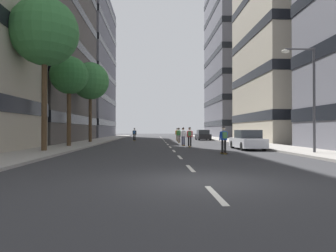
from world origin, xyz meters
The scene contains 19 objects.
ground_plane centered at (0.00, 27.59, 0.00)m, with size 165.55×165.55×0.00m, color #333335.
sidewalk_left centered at (-8.85, 31.04, 0.07)m, with size 3.58×75.88×0.14m, color #9E9991.
sidewalk_right centered at (8.85, 31.04, 0.07)m, with size 3.58×75.88×0.14m, color #9E9991.
lane_markings centered at (0.00, 28.00, 0.00)m, with size 0.16×62.20×0.01m.
building_left_far centered at (-17.87, 54.26, 14.50)m, with size 14.59×23.33×28.82m.
building_right_mid centered at (17.87, 29.61, 12.95)m, with size 14.59×16.16×25.71m.
building_right_far centered at (17.87, 54.26, 16.20)m, with size 14.59×19.49×32.22m.
parked_car_near centered at (5.86, 36.35, 0.70)m, with size 1.82×4.40×1.52m.
parked_car_mid centered at (5.86, 14.53, 0.70)m, with size 1.82×4.40×1.52m.
street_tree_near centered at (-8.85, 18.00, 6.24)m, with size 3.29×3.29×7.81m.
street_tree_mid centered at (-8.85, 11.90, 8.14)m, with size 4.56×4.56×10.32m.
street_tree_far centered at (-8.85, 27.04, 7.19)m, with size 4.32×4.32×9.25m.
streetlamp_right centered at (8.12, 9.41, 4.14)m, with size 2.13×0.30×6.50m.
skater_0 centered at (1.36, 20.17, 0.98)m, with size 0.55×0.92×1.78m.
skater_1 centered at (2.97, 10.04, 1.02)m, with size 0.55×0.92×1.78m.
skater_2 centered at (1.82, 33.70, 0.98)m, with size 0.55×0.91×1.78m.
skater_3 centered at (1.50, 26.98, 1.02)m, with size 0.53×0.90×1.78m.
skater_4 centered at (-4.09, 33.01, 1.02)m, with size 0.55×0.91×1.78m.
skater_5 centered at (1.71, 17.85, 1.02)m, with size 0.56×0.92×1.78m.
Camera 1 is at (-1.47, -9.28, 1.54)m, focal length 33.06 mm.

